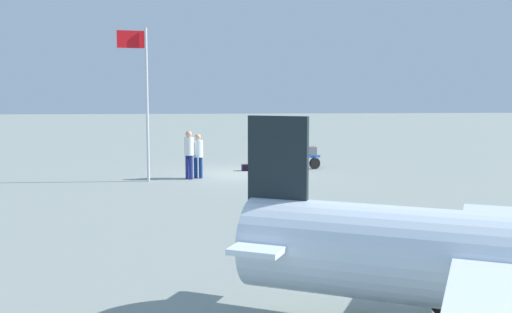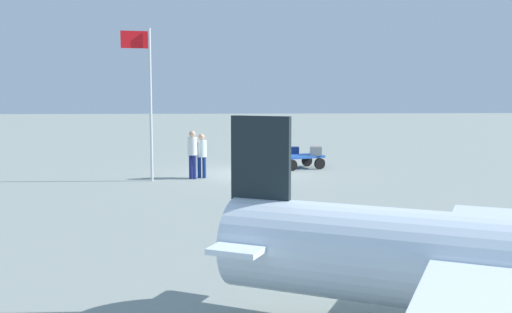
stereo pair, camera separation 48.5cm
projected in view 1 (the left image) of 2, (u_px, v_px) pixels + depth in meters
The scene contains 9 objects.
ground_plane at pixel (241, 173), 23.91m from camera, with size 120.00×120.00×0.00m, color gray.
luggage_cart at pixel (294, 158), 25.42m from camera, with size 2.15×1.79×0.57m.
suitcase_dark at pixel (311, 150), 25.77m from camera, with size 0.53×0.46×0.33m.
suitcase_maroon at pixel (286, 150), 25.87m from camera, with size 0.61×0.35×0.31m.
suitcase_olive at pixel (311, 151), 25.31m from camera, with size 0.53×0.37×0.36m.
suitcase_grey at pixel (247, 168), 24.71m from camera, with size 0.48×0.34×0.26m.
worker_lead at pixel (189, 150), 22.31m from camera, with size 0.50×0.50×1.81m.
worker_trailing at pixel (198, 152), 22.55m from camera, with size 0.48×0.48×1.68m.
flagpole at pixel (143, 90), 21.49m from camera, with size 1.06×0.24×5.52m.
Camera 1 is at (1.31, 23.66, 3.33)m, focal length 42.04 mm.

